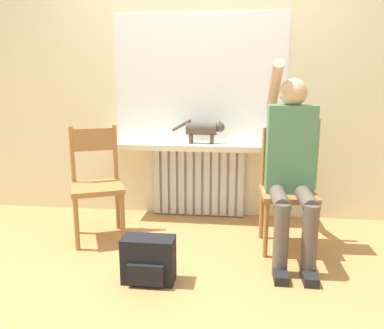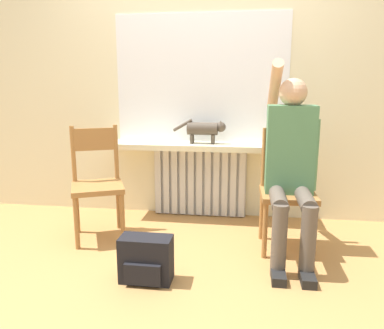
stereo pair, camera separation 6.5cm
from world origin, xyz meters
TOP-DOWN VIEW (x-y plane):
  - ground_plane at (0.00, 0.00)m, footprint 12.00×12.00m
  - wall_with_window at (0.00, 1.23)m, footprint 7.00×0.06m
  - radiator at (0.00, 1.15)m, footprint 0.87×0.08m
  - windowsill at (0.00, 1.05)m, footprint 1.63×0.30m
  - window_glass at (0.00, 1.20)m, footprint 1.56×0.01m
  - chair_left at (-0.76, 0.52)m, footprint 0.52×0.52m
  - chair_right at (0.74, 0.53)m, footprint 0.41×0.41m
  - person at (0.74, 0.41)m, footprint 0.36×1.00m
  - cat at (0.06, 1.05)m, footprint 0.48×0.11m
  - backpack at (-0.18, -0.13)m, footprint 0.33×0.19m

SIDE VIEW (x-z plane):
  - ground_plane at x=0.00m, z-range 0.00..0.00m
  - backpack at x=-0.18m, z-range 0.00..0.29m
  - radiator at x=0.00m, z-range 0.00..0.66m
  - chair_left at x=-0.76m, z-range 0.01..0.91m
  - chair_right at x=0.74m, z-range 0.01..0.91m
  - windowsill at x=0.00m, z-range 0.66..0.71m
  - person at x=0.74m, z-range 0.00..1.40m
  - cat at x=0.06m, z-range 0.73..0.95m
  - window_glass at x=0.00m, z-range 0.71..1.85m
  - wall_with_window at x=0.00m, z-range 0.00..2.70m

